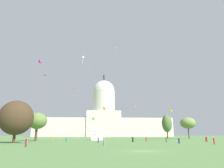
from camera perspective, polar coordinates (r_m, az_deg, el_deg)
The scene contains 34 objects.
ground_plane at distance 31.23m, azimuth 8.37°, elevation -17.75°, with size 800.00×800.00×0.00m, color #567F42.
capitol_building at distance 214.13m, azimuth -2.33°, elevation -9.67°, with size 135.91×24.25×63.92m.
event_tent at distance 85.99m, azimuth -4.06°, elevation -13.31°, with size 5.14×6.16×5.48m.
tree_east_near at distance 122.92m, azimuth 20.10°, elevation -10.03°, with size 9.01×8.48×11.45m.
tree_west_near at distance 65.67m, azimuth -24.79°, elevation -8.37°, with size 11.67×11.16×11.79m.
tree_east_mid at distance 114.17m, azimuth 14.81°, elevation -10.42°, with size 7.50×7.89×12.40m.
tree_west_mid at distance 82.87m, azimuth -19.84°, elevation -9.49°, with size 10.10×10.09×10.29m.
person_maroon_near_tent at distance 43.61m, azimuth -22.52°, elevation -14.67°, with size 0.38×0.38×1.64m.
person_red_edge_west at distance 69.82m, azimuth 9.37°, elevation -14.74°, with size 0.49×0.49×1.70m.
person_orange_near_tree_east at distance 87.46m, azimuth -16.28°, elevation -14.16°, with size 0.48×0.48×1.65m.
person_olive_front_left at distance 66.28m, azimuth 14.73°, elevation -14.55°, with size 0.55×0.55×1.72m.
person_black_lawn_far_left at distance 66.81m, azimuth 5.73°, elevation -14.94°, with size 0.65×0.65×1.64m.
person_red_back_center at distance 76.04m, azimuth 24.61°, elevation -13.57°, with size 0.43×0.43×1.79m.
person_navy_edge_east at distance 61.75m, azimuth -3.79°, elevation -15.05°, with size 0.45×0.45×1.64m.
person_grey_back_left at distance 45.27m, azimuth -2.11°, elevation -15.58°, with size 0.53×0.53×1.71m.
person_navy_mid_center at distance 58.45m, azimuth 17.92°, elevation -14.62°, with size 0.48×0.48×1.51m.
person_teal_deep_crowd at distance 70.83m, azimuth -12.42°, elevation -14.66°, with size 0.52×0.52×1.53m.
person_maroon_front_right at distance 77.48m, azimuth 24.34°, elevation -13.65°, with size 0.42×0.42×1.59m.
person_grey_lawn_far_right at distance 58.27m, azimuth -22.31°, elevation -14.18°, with size 0.54×0.54×1.71m.
person_red_mid_right at distance 56.45m, azimuth 26.22°, elevation -13.85°, with size 0.45×0.45×1.70m.
kite_lime_high at distance 142.78m, azimuth 1.22°, elevation 9.72°, with size 0.84×0.52×3.93m.
kite_pink_mid at distance 173.58m, azimuth 6.48°, elevation -6.14°, with size 0.98×0.57×1.52m.
kite_green_low at distance 99.83m, azimuth -5.15°, elevation -9.48°, with size 1.15×1.14×4.20m.
kite_gold_low at distance 150.44m, azimuth 13.81°, elevation -11.18°, with size 0.62×0.47×3.65m.
kite_magenta_mid at distance 97.51m, azimuth -19.08°, elevation 5.89°, with size 1.55×1.55×1.18m.
kite_cyan_high at distance 185.09m, azimuth -6.19°, elevation 3.41°, with size 0.65×1.11×1.11m.
kite_black_low at distance 83.17m, azimuth -25.56°, elevation -7.36°, with size 1.88×1.86×3.32m.
kite_red_mid at distance 113.77m, azimuth -10.28°, elevation -1.44°, with size 0.75×1.66×2.81m.
kite_violet_mid at distance 70.77m, azimuth -17.51°, elevation 1.79°, with size 1.16×1.31×3.96m.
kite_white_mid at distance 81.78m, azimuth -8.01°, elevation 7.23°, with size 1.01×1.01×3.36m.
kite_orange_low at distance 63.35m, azimuth -2.13°, elevation -6.77°, with size 0.97×0.94×1.01m.
kite_blue_low at distance 80.58m, azimuth -7.02°, elevation -9.39°, with size 1.41×1.45×2.14m.
kite_yellow_low at distance 122.06m, azimuth 15.85°, elevation -7.14°, with size 1.49×1.49×3.15m.
kite_turquoise_mid at distance 141.52m, azimuth 10.63°, elevation -5.14°, with size 1.66×1.92×3.10m.
Camera 1 is at (-6.25, -30.51, 2.29)m, focal length 33.32 mm.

